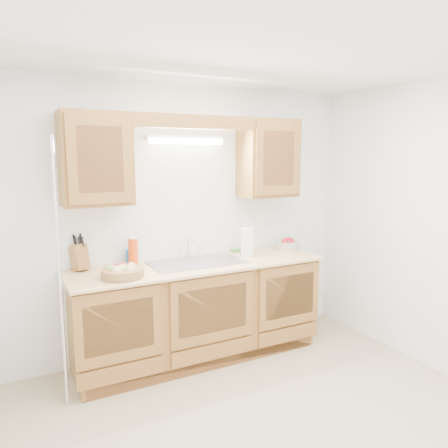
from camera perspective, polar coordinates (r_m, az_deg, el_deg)
room at (r=2.84m, az=6.47°, el=-3.40°), size 3.52×3.50×2.50m
base_cabinets at (r=4.08m, az=-3.44°, el=-11.34°), size 2.20×0.60×0.86m
countertop at (r=3.94m, az=-3.41°, el=-5.39°), size 2.30×0.63×0.04m
upper_cabinet_left at (r=3.70m, az=-16.43°, el=8.12°), size 0.55×0.33×0.75m
upper_cabinet_right at (r=4.35m, az=5.75°, el=8.52°), size 0.55×0.33×0.75m
valance at (r=3.83m, az=-3.62°, el=13.20°), size 2.20×0.05×0.12m
fluorescent_fixture at (r=4.03m, az=-4.94°, el=10.94°), size 0.76×0.08×0.08m
sink at (r=3.97m, az=-3.52°, el=-6.05°), size 0.84×0.46×0.36m
wire_shelf_pole at (r=3.36m, az=-20.65°, el=-6.39°), size 0.03×0.03×2.00m
outlet_plate at (r=4.60m, az=5.79°, el=0.10°), size 0.08×0.01×0.12m
fruit_basket at (r=3.57m, az=-13.15°, el=-6.05°), size 0.42×0.42×0.10m
knife_block at (r=3.86m, az=-18.36°, el=-4.09°), size 0.16×0.20×0.32m
orange_canister at (r=3.88m, az=-11.77°, el=-3.53°), size 0.10×0.10×0.26m
soap_bottle at (r=3.97m, az=-12.09°, el=-3.80°), size 0.11×0.11×0.19m
sponge at (r=4.39m, az=1.64°, el=-3.49°), size 0.11×0.07×0.02m
paper_towel at (r=4.19m, az=3.09°, el=-2.38°), size 0.17×0.17×0.32m
apple_bowl at (r=4.50m, az=8.25°, el=-2.68°), size 0.29×0.29×0.13m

